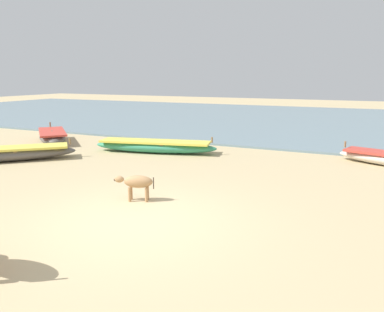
% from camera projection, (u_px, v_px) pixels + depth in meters
% --- Properties ---
extents(ground, '(80.00, 80.00, 0.00)m').
position_uv_depth(ground, '(132.00, 222.00, 7.07)').
color(ground, tan).
extents(sea_water, '(60.00, 20.00, 0.08)m').
position_uv_depth(sea_water, '(301.00, 120.00, 23.05)').
color(sea_water, slate).
rests_on(sea_water, ground).
extents(fishing_boat_0, '(4.49, 1.82, 0.62)m').
position_uv_depth(fishing_boat_0, '(155.00, 146.00, 13.46)').
color(fishing_boat_0, '#338C66').
rests_on(fishing_boat_0, ground).
extents(fishing_boat_3, '(2.90, 2.77, 0.68)m').
position_uv_depth(fishing_boat_3, '(52.00, 136.00, 15.46)').
color(fishing_boat_3, '#5B5651').
rests_on(fishing_boat_3, ground).
extents(fishing_boat_4, '(3.68, 3.57, 0.63)m').
position_uv_depth(fishing_boat_4, '(6.00, 154.00, 12.12)').
color(fishing_boat_4, '#5B5651').
rests_on(fishing_boat_4, ground).
extents(calf_near_tan, '(0.85, 0.47, 0.57)m').
position_uv_depth(calf_near_tan, '(137.00, 183.00, 8.21)').
color(calf_near_tan, tan).
rests_on(calf_near_tan, ground).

